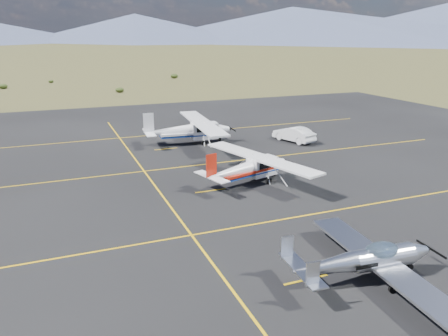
{
  "coord_description": "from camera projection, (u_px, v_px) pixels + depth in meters",
  "views": [
    {
      "loc": [
        -11.66,
        -16.41,
        9.37
      ],
      "look_at": [
        -2.36,
        6.85,
        1.6
      ],
      "focal_mm": 35.0,
      "sensor_mm": 36.0,
      "label": 1
    }
  ],
  "objects": [
    {
      "name": "ground",
      "position": [
        320.0,
        232.0,
        21.46
      ],
      "size": [
        1600.0,
        1600.0,
        0.0
      ],
      "primitive_type": "plane",
      "color": "#383D1C",
      "rests_on": "ground"
    },
    {
      "name": "apron",
      "position": [
        258.0,
        187.0,
        27.67
      ],
      "size": [
        72.0,
        72.0,
        0.02
      ],
      "primitive_type": "cube",
      "color": "black",
      "rests_on": "ground"
    },
    {
      "name": "aircraft_low_wing",
      "position": [
        367.0,
        260.0,
        17.06
      ],
      "size": [
        6.09,
        8.48,
        1.84
      ],
      "rotation": [
        0.0,
        0.0,
        -0.07
      ],
      "color": "silver",
      "rests_on": "apron"
    },
    {
      "name": "aircraft_cessna",
      "position": [
        249.0,
        167.0,
        28.08
      ],
      "size": [
        6.58,
        9.74,
        2.48
      ],
      "rotation": [
        0.0,
        0.0,
        0.29
      ],
      "color": "white",
      "rests_on": "apron"
    },
    {
      "name": "aircraft_plain",
      "position": [
        189.0,
        129.0,
        38.16
      ],
      "size": [
        6.91,
        11.49,
        2.9
      ],
      "rotation": [
        0.0,
        0.0,
        -0.08
      ],
      "color": "white",
      "rests_on": "apron"
    },
    {
      "name": "sedan",
      "position": [
        294.0,
        134.0,
        39.15
      ],
      "size": [
        2.6,
        4.32,
        1.35
      ],
      "primitive_type": "imported",
      "rotation": [
        0.0,
        0.0,
        3.45
      ],
      "color": "white",
      "rests_on": "apron"
    }
  ]
}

